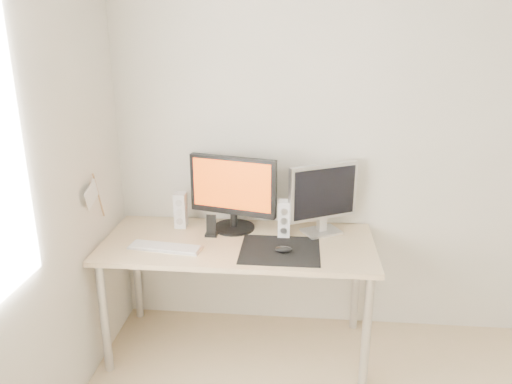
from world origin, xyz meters
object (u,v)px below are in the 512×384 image
object	(u,v)px
desk	(238,253)
speaker_right	(284,219)
phone_dock	(211,229)
mouse	(283,249)
keyboard	(165,247)
main_monitor	(233,191)
second_monitor	(323,196)
speaker_left	(181,210)

from	to	relation	value
desk	speaker_right	world-z (taller)	speaker_right
desk	phone_dock	bearing A→B (deg)	157.65
mouse	keyboard	xyz separation A→B (m)	(-0.68, -0.00, -0.01)
desk	main_monitor	bearing A→B (deg)	105.97
main_monitor	second_monitor	bearing A→B (deg)	-0.49
speaker_left	keyboard	distance (m)	0.35
main_monitor	keyboard	xyz separation A→B (m)	(-0.35, -0.32, -0.25)
second_monitor	keyboard	xyz separation A→B (m)	(-0.90, -0.31, -0.23)
speaker_right	phone_dock	xyz separation A→B (m)	(-0.44, -0.04, -0.07)
desk	speaker_left	world-z (taller)	speaker_left
mouse	keyboard	world-z (taller)	mouse
mouse	phone_dock	size ratio (longest dim) A/B	0.73
second_monitor	speaker_left	world-z (taller)	second_monitor
desk	keyboard	distance (m)	0.43
speaker_right	desk	bearing A→B (deg)	-157.62
second_monitor	speaker_right	distance (m)	0.27
speaker_left	speaker_right	bearing A→B (deg)	-7.44
speaker_left	keyboard	bearing A→B (deg)	-92.81
phone_dock	keyboard	bearing A→B (deg)	-138.28
keyboard	phone_dock	world-z (taller)	phone_dock
desk	phone_dock	size ratio (longest dim) A/B	12.02
desk	speaker_right	size ratio (longest dim) A/B	7.17
desk	keyboard	size ratio (longest dim) A/B	3.71
main_monitor	speaker_right	world-z (taller)	main_monitor
mouse	keyboard	size ratio (longest dim) A/B	0.23
keyboard	phone_dock	bearing A→B (deg)	41.72
phone_dock	speaker_right	bearing A→B (deg)	5.07
second_monitor	phone_dock	distance (m)	0.70
keyboard	main_monitor	bearing A→B (deg)	42.29
second_monitor	speaker_right	size ratio (longest dim) A/B	1.95
second_monitor	speaker_right	world-z (taller)	second_monitor
speaker_right	keyboard	world-z (taller)	speaker_right
desk	main_monitor	world-z (taller)	main_monitor
main_monitor	desk	bearing A→B (deg)	-74.03
desk	second_monitor	bearing A→B (deg)	19.84
speaker_left	phone_dock	distance (m)	0.26
mouse	main_monitor	bearing A→B (deg)	135.98
mouse	speaker_right	bearing A→B (deg)	91.72
desk	speaker_left	size ratio (longest dim) A/B	7.17
speaker_left	second_monitor	bearing A→B (deg)	-1.03
main_monitor	phone_dock	world-z (taller)	main_monitor
keyboard	second_monitor	bearing A→B (deg)	19.30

